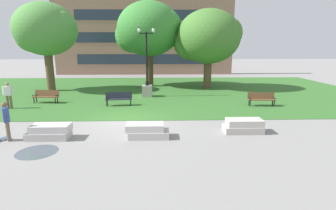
{
  "coord_description": "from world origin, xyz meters",
  "views": [
    {
      "loc": [
        1.88,
        -13.87,
        4.01
      ],
      "look_at": [
        2.25,
        -1.4,
        1.2
      ],
      "focal_mm": 28.0,
      "sensor_mm": 36.0,
      "label": 1
    }
  ],
  "objects_px": {
    "concrete_block_center": "(50,132)",
    "concrete_block_left": "(147,131)",
    "concrete_block_right": "(243,126)",
    "park_bench_near_right": "(46,96)",
    "park_bench_near_left": "(119,98)",
    "park_bench_far_left": "(261,98)",
    "lamp_post_right": "(147,83)",
    "person_skateboarder": "(6,119)",
    "person_bystander_near_lawn": "(8,94)"
  },
  "relations": [
    {
      "from": "person_skateboarder",
      "to": "person_bystander_near_lawn",
      "type": "distance_m",
      "value": 6.87
    },
    {
      "from": "concrete_block_right",
      "to": "park_bench_near_left",
      "type": "xyz_separation_m",
      "value": [
        -6.8,
        5.96,
        0.23
      ]
    },
    {
      "from": "park_bench_near_left",
      "to": "park_bench_near_right",
      "type": "height_order",
      "value": "same"
    },
    {
      "from": "concrete_block_right",
      "to": "person_skateboarder",
      "type": "bearing_deg",
      "value": -175.61
    },
    {
      "from": "concrete_block_right",
      "to": "lamp_post_right",
      "type": "xyz_separation_m",
      "value": [
        -5.0,
        9.17,
        0.81
      ]
    },
    {
      "from": "concrete_block_left",
      "to": "concrete_block_right",
      "type": "height_order",
      "value": "same"
    },
    {
      "from": "concrete_block_left",
      "to": "park_bench_far_left",
      "type": "xyz_separation_m",
      "value": [
        7.5,
        6.12,
        0.23
      ]
    },
    {
      "from": "concrete_block_left",
      "to": "park_bench_near_right",
      "type": "height_order",
      "value": "park_bench_near_right"
    },
    {
      "from": "person_skateboarder",
      "to": "concrete_block_center",
      "type": "bearing_deg",
      "value": 7.04
    },
    {
      "from": "concrete_block_center",
      "to": "park_bench_near_right",
      "type": "xyz_separation_m",
      "value": [
        -3.31,
        7.57,
        0.23
      ]
    },
    {
      "from": "concrete_block_center",
      "to": "person_skateboarder",
      "type": "distance_m",
      "value": 1.82
    },
    {
      "from": "park_bench_near_left",
      "to": "park_bench_near_right",
      "type": "bearing_deg",
      "value": 169.35
    },
    {
      "from": "park_bench_near_left",
      "to": "park_bench_near_right",
      "type": "xyz_separation_m",
      "value": [
        -5.36,
        1.01,
        0.0
      ]
    },
    {
      "from": "concrete_block_center",
      "to": "lamp_post_right",
      "type": "height_order",
      "value": "lamp_post_right"
    },
    {
      "from": "concrete_block_left",
      "to": "person_bystander_near_lawn",
      "type": "xyz_separation_m",
      "value": [
        -9.27,
        5.81,
        0.68
      ]
    },
    {
      "from": "concrete_block_center",
      "to": "park_bench_near_left",
      "type": "distance_m",
      "value": 6.88
    },
    {
      "from": "concrete_block_left",
      "to": "lamp_post_right",
      "type": "bearing_deg",
      "value": 92.68
    },
    {
      "from": "concrete_block_center",
      "to": "concrete_block_left",
      "type": "height_order",
      "value": "same"
    },
    {
      "from": "concrete_block_center",
      "to": "concrete_block_right",
      "type": "xyz_separation_m",
      "value": [
        8.85,
        0.6,
        0.0
      ]
    },
    {
      "from": "concrete_block_right",
      "to": "park_bench_near_left",
      "type": "distance_m",
      "value": 9.05
    },
    {
      "from": "park_bench_far_left",
      "to": "person_bystander_near_lawn",
      "type": "xyz_separation_m",
      "value": [
        -16.77,
        -0.32,
        0.44
      ]
    },
    {
      "from": "concrete_block_center",
      "to": "person_bystander_near_lawn",
      "type": "distance_m",
      "value": 7.68
    },
    {
      "from": "person_skateboarder",
      "to": "lamp_post_right",
      "type": "relative_size",
      "value": 0.31
    },
    {
      "from": "park_bench_near_right",
      "to": "person_bystander_near_lawn",
      "type": "bearing_deg",
      "value": -133.41
    },
    {
      "from": "concrete_block_right",
      "to": "person_skateboarder",
      "type": "height_order",
      "value": "person_skateboarder"
    },
    {
      "from": "concrete_block_right",
      "to": "park_bench_near_right",
      "type": "bearing_deg",
      "value": 150.17
    },
    {
      "from": "concrete_block_right",
      "to": "person_bystander_near_lawn",
      "type": "distance_m",
      "value": 14.78
    },
    {
      "from": "concrete_block_center",
      "to": "concrete_block_right",
      "type": "height_order",
      "value": "same"
    },
    {
      "from": "concrete_block_left",
      "to": "person_bystander_near_lawn",
      "type": "bearing_deg",
      "value": 147.92
    },
    {
      "from": "concrete_block_left",
      "to": "concrete_block_right",
      "type": "bearing_deg",
      "value": 7.31
    },
    {
      "from": "concrete_block_right",
      "to": "park_bench_near_right",
      "type": "xyz_separation_m",
      "value": [
        -12.16,
        6.97,
        0.23
      ]
    },
    {
      "from": "park_bench_far_left",
      "to": "person_bystander_near_lawn",
      "type": "distance_m",
      "value": 16.78
    },
    {
      "from": "lamp_post_right",
      "to": "person_bystander_near_lawn",
      "type": "xyz_separation_m",
      "value": [
        -8.81,
        -3.94,
        -0.13
      ]
    },
    {
      "from": "concrete_block_left",
      "to": "lamp_post_right",
      "type": "xyz_separation_m",
      "value": [
        -0.46,
        9.75,
        0.81
      ]
    },
    {
      "from": "concrete_block_center",
      "to": "person_bystander_near_lawn",
      "type": "relative_size",
      "value": 1.08
    },
    {
      "from": "park_bench_far_left",
      "to": "person_bystander_near_lawn",
      "type": "height_order",
      "value": "person_bystander_near_lawn"
    },
    {
      "from": "concrete_block_center",
      "to": "park_bench_near_left",
      "type": "xyz_separation_m",
      "value": [
        2.05,
        6.57,
        0.23
      ]
    },
    {
      "from": "concrete_block_left",
      "to": "concrete_block_right",
      "type": "relative_size",
      "value": 1.06
    },
    {
      "from": "park_bench_near_left",
      "to": "park_bench_far_left",
      "type": "relative_size",
      "value": 1.0
    },
    {
      "from": "park_bench_far_left",
      "to": "park_bench_near_left",
      "type": "bearing_deg",
      "value": 177.52
    },
    {
      "from": "concrete_block_center",
      "to": "person_skateboarder",
      "type": "bearing_deg",
      "value": -172.96
    },
    {
      "from": "concrete_block_right",
      "to": "park_bench_near_right",
      "type": "distance_m",
      "value": 14.02
    },
    {
      "from": "concrete_block_center",
      "to": "person_bystander_near_lawn",
      "type": "height_order",
      "value": "person_bystander_near_lawn"
    },
    {
      "from": "concrete_block_left",
      "to": "person_skateboarder",
      "type": "relative_size",
      "value": 1.11
    },
    {
      "from": "concrete_block_right",
      "to": "lamp_post_right",
      "type": "bearing_deg",
      "value": 118.62
    },
    {
      "from": "person_skateboarder",
      "to": "park_bench_near_left",
      "type": "distance_m",
      "value": 7.75
    },
    {
      "from": "concrete_block_center",
      "to": "concrete_block_left",
      "type": "xyz_separation_m",
      "value": [
        4.3,
        0.02,
        0.0
      ]
    },
    {
      "from": "person_skateboarder",
      "to": "person_bystander_near_lawn",
      "type": "xyz_separation_m",
      "value": [
        -3.28,
        6.04,
        0.02
      ]
    },
    {
      "from": "park_bench_near_left",
      "to": "lamp_post_right",
      "type": "distance_m",
      "value": 3.72
    },
    {
      "from": "park_bench_near_right",
      "to": "lamp_post_right",
      "type": "xyz_separation_m",
      "value": [
        7.16,
        2.19,
        0.58
      ]
    }
  ]
}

